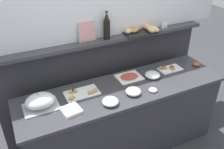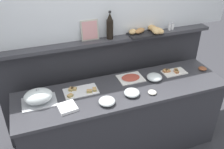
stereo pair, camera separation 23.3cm
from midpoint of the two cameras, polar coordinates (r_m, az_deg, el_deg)
ground_plane at (r=3.68m, az=0.53°, el=-10.01°), size 12.00×12.00×0.00m
buffet_counter at (r=2.96m, az=4.68°, el=-10.58°), size 2.33×0.66×0.91m
back_ledge_unit at (r=3.19m, az=1.19°, el=-1.66°), size 2.61×0.22×1.32m
sandwich_platter_front at (r=2.63m, az=-4.78°, el=-3.93°), size 0.36×0.21×0.04m
sandwich_platter_side at (r=3.08m, az=16.13°, el=0.56°), size 0.29×0.16×0.04m
cold_cuts_platter at (r=2.86m, az=6.68°, el=-0.87°), size 0.29×0.23×0.02m
serving_cloche at (r=2.50m, az=-14.17°, el=-5.12°), size 0.34×0.24×0.17m
glass_bowl_large at (r=2.44m, az=1.56°, el=-6.34°), size 0.17×0.17×0.07m
glass_bowl_medium at (r=2.58m, az=7.21°, el=-4.32°), size 0.16×0.16×0.07m
glass_bowl_small at (r=2.87m, az=12.09°, el=-0.71°), size 0.18×0.18×0.07m
condiment_bowl_dark at (r=3.25m, az=22.18°, el=1.26°), size 0.10×0.10×0.04m
condiment_bowl_red at (r=2.65m, az=11.81°, el=-4.13°), size 0.09×0.09×0.03m
napkin_stack at (r=2.41m, az=-7.58°, el=-7.65°), size 0.19×0.19×0.03m
wine_bottle_dark at (r=2.77m, az=1.94°, el=11.00°), size 0.08×0.08×0.32m
salt_shaker at (r=3.16m, az=15.29°, el=10.61°), size 0.03×0.03×0.09m
pepper_shaker at (r=3.19m, az=15.96°, el=10.67°), size 0.03×0.03×0.09m
bread_basket at (r=2.99m, az=10.97°, el=9.84°), size 0.43×0.30×0.08m
framed_picture at (r=2.75m, az=-2.73°, el=10.16°), size 0.20×0.05×0.23m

